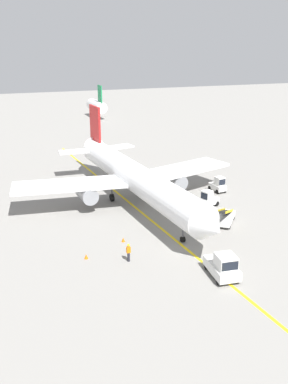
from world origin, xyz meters
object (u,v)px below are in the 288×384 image
(safety_cone_nose_right, at_px, (86,256))
(safety_cone_wingtip_left, at_px, (123,240))
(baggage_tug_by_cargo_door, at_px, (218,185))
(belt_loader_forward_hold, at_px, (226,217))
(safety_cone_nose_left, at_px, (224,254))
(airliner, at_px, (133,176))
(pushback_tug, at_px, (223,266))
(safety_cone_wingtip_right, at_px, (174,215))
(baggage_tug_near_wing, at_px, (208,199))
(ground_crew_marshaller, at_px, (129,252))

(safety_cone_nose_right, height_order, safety_cone_wingtip_left, same)
(safety_cone_wingtip_left, bearing_deg, baggage_tug_by_cargo_door, 29.67)
(safety_cone_nose_right, xyz_separation_m, safety_cone_wingtip_left, (4.23, 2.01, 0.00))
(belt_loader_forward_hold, xyz_separation_m, safety_cone_nose_left, (-4.12, -6.27, -0.56))
(airliner, distance_m, pushback_tug, 19.25)
(baggage_tug_by_cargo_door, xyz_separation_m, belt_loader_forward_hold, (-4.76, -9.30, -0.15))
(belt_loader_forward_hold, distance_m, safety_cone_wingtip_right, 5.71)
(baggage_tug_by_cargo_door, bearing_deg, safety_cone_nose_left, -119.70)
(pushback_tug, bearing_deg, belt_loader_forward_hold, 56.44)
(baggage_tug_near_wing, distance_m, safety_cone_wingtip_right, 5.33)
(pushback_tug, bearing_deg, airliner, 92.44)
(safety_cone_nose_right, distance_m, safety_cone_wingtip_left, 4.68)
(safety_cone_nose_right, relative_size, safety_cone_wingtip_left, 1.00)
(belt_loader_forward_hold, height_order, safety_cone_wingtip_right, belt_loader_forward_hold)
(baggage_tug_near_wing, height_order, ground_crew_marshaller, baggage_tug_near_wing)
(ground_crew_marshaller, xyz_separation_m, safety_cone_nose_left, (8.39, -2.33, -0.69))
(airliner, bearing_deg, safety_cone_nose_left, -79.82)
(baggage_tug_by_cargo_door, distance_m, belt_loader_forward_hold, 10.45)
(pushback_tug, xyz_separation_m, baggage_tug_near_wing, (6.99, 14.38, -0.07))
(safety_cone_nose_right, bearing_deg, belt_loader_forward_hold, 7.44)
(safety_cone_nose_right, bearing_deg, safety_cone_nose_left, -19.56)
(ground_crew_marshaller, height_order, safety_cone_wingtip_right, ground_crew_marshaller)
(pushback_tug, xyz_separation_m, safety_cone_nose_right, (-9.72, 7.25, -0.77))
(safety_cone_nose_left, xyz_separation_m, safety_cone_wingtip_right, (-0.19, 9.98, 0.00))
(baggage_tug_near_wing, xyz_separation_m, ground_crew_marshaller, (-13.32, -8.99, -0.02))
(baggage_tug_near_wing, bearing_deg, belt_loader_forward_hold, -99.05)
(pushback_tug, height_order, belt_loader_forward_hold, belt_loader_forward_hold)
(pushback_tug, xyz_separation_m, belt_loader_forward_hold, (6.18, 9.32, -0.22))
(baggage_tug_by_cargo_door, xyz_separation_m, safety_cone_wingtip_left, (-16.44, -9.37, -0.71))
(ground_crew_marshaller, relative_size, safety_cone_wingtip_right, 3.86)
(pushback_tug, xyz_separation_m, safety_cone_wingtip_right, (1.88, 13.04, -0.77))
(pushback_tug, distance_m, safety_cone_wingtip_left, 10.79)
(baggage_tug_near_wing, height_order, safety_cone_nose_left, baggage_tug_near_wing)
(baggage_tug_by_cargo_door, height_order, safety_cone_nose_right, baggage_tug_by_cargo_door)
(airliner, bearing_deg, safety_cone_wingtip_right, -66.00)
(pushback_tug, height_order, safety_cone_wingtip_right, pushback_tug)
(pushback_tug, height_order, safety_cone_nose_right, pushback_tug)
(ground_crew_marshaller, height_order, safety_cone_wingtip_left, ground_crew_marshaller)
(belt_loader_forward_hold, relative_size, safety_cone_nose_right, 10.29)
(safety_cone_nose_left, bearing_deg, safety_cone_wingtip_left, 140.66)
(airliner, xyz_separation_m, baggage_tug_near_wing, (7.80, -4.71, -2.49))
(safety_cone_wingtip_right, bearing_deg, belt_loader_forward_hold, -40.81)
(baggage_tug_by_cargo_door, relative_size, safety_cone_wingtip_left, 5.69)
(safety_cone_nose_left, bearing_deg, airliner, 100.18)
(belt_loader_forward_hold, relative_size, safety_cone_nose_left, 10.29)
(airliner, relative_size, ground_crew_marshaller, 20.78)
(baggage_tug_near_wing, xyz_separation_m, safety_cone_nose_left, (-4.92, -11.32, -0.71))
(baggage_tug_by_cargo_door, bearing_deg, pushback_tug, -120.44)
(ground_crew_marshaller, bearing_deg, safety_cone_wingtip_left, 77.88)
(safety_cone_nose_left, height_order, safety_cone_nose_right, same)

